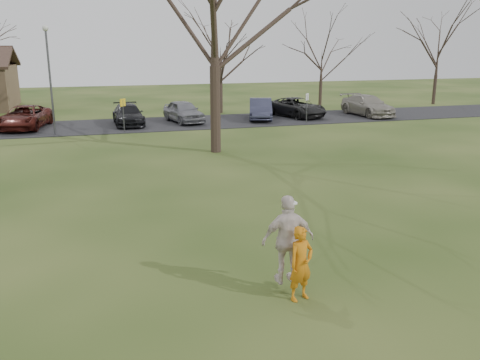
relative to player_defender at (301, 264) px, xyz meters
name	(u,v)px	position (x,y,z in m)	size (l,w,h in m)	color
ground	(292,292)	(-0.04, 0.31, -0.80)	(120.00, 120.00, 0.00)	#1E380F
parking_strip	(152,124)	(-0.04, 25.31, -0.78)	(62.00, 6.50, 0.04)	black
player_defender	(301,264)	(0.00, 0.00, 0.00)	(0.59, 0.39, 1.61)	#C46F10
car_2	(25,117)	(-7.96, 25.68, -0.05)	(2.37, 5.14, 1.43)	#4B1711
car_3	(128,115)	(-1.55, 25.40, -0.10)	(1.87, 4.59, 1.33)	black
car_4	(184,111)	(2.20, 25.49, -0.03)	(1.75, 4.34, 1.48)	slate
car_5	(261,109)	(7.72, 25.33, -0.03)	(1.55, 4.44, 1.46)	#31344A
car_6	(297,107)	(10.74, 25.86, -0.07)	(2.30, 4.98, 1.38)	black
car_7	(368,105)	(16.09, 24.95, -0.02)	(2.10, 5.16, 1.50)	gray
catching_play	(288,240)	(-0.13, 0.42, 0.39)	(1.17, 0.52, 1.96)	beige
lamp_post	(49,67)	(-6.04, 22.81, 3.16)	(0.34, 0.34, 6.27)	#47474C
sign_yellow	(123,109)	(-2.04, 22.31, 0.65)	(0.35, 0.35, 2.08)	#47474C
sign_white	(307,103)	(9.96, 22.31, 0.65)	(0.35, 0.35, 2.08)	#47474C
big_tree	(214,5)	(1.96, 15.31, 6.20)	(9.00, 9.00, 14.00)	#352821
small_tree_row	(198,62)	(4.34, 30.37, 3.09)	(55.00, 5.90, 8.50)	#352821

